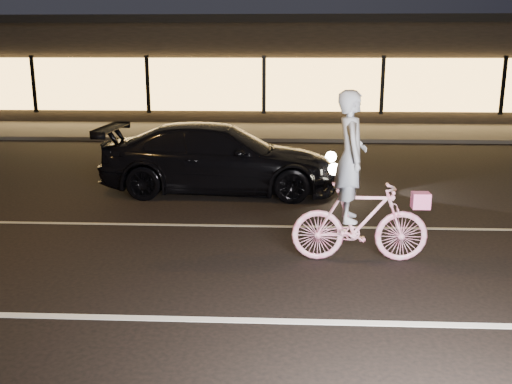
{
  "coord_description": "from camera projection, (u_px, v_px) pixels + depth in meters",
  "views": [
    {
      "loc": [
        0.75,
        -7.33,
        2.97
      ],
      "look_at": [
        0.38,
        0.6,
        0.96
      ],
      "focal_mm": 40.0,
      "sensor_mm": 36.0,
      "label": 1
    }
  ],
  "objects": [
    {
      "name": "lane_stripe_near",
      "position": [
        214.0,
        320.0,
        6.41
      ],
      "size": [
        60.0,
        0.12,
        0.01
      ],
      "primitive_type": "cube",
      "color": "silver",
      "rests_on": "ground"
    },
    {
      "name": "storefront",
      "position": [
        267.0,
        67.0,
        25.7
      ],
      "size": [
        25.4,
        8.42,
        4.2
      ],
      "color": "black",
      "rests_on": "ground"
    },
    {
      "name": "sedan",
      "position": [
        220.0,
        158.0,
        12.0
      ],
      "size": [
        5.01,
        2.16,
        1.43
      ],
      "rotation": [
        0.0,
        0.0,
        1.54
      ],
      "color": "black",
      "rests_on": "ground"
    },
    {
      "name": "ground",
      "position": [
        227.0,
        270.0,
        7.86
      ],
      "size": [
        90.0,
        90.0,
        0.0
      ],
      "primitive_type": "plane",
      "color": "black",
      "rests_on": "ground"
    },
    {
      "name": "sidewalk",
      "position": [
        262.0,
        132.0,
        20.44
      ],
      "size": [
        30.0,
        4.0,
        0.12
      ],
      "primitive_type": "cube",
      "color": "#383533",
      "rests_on": "ground"
    },
    {
      "name": "lane_stripe_far",
      "position": [
        238.0,
        226.0,
        9.8
      ],
      "size": [
        60.0,
        0.1,
        0.01
      ],
      "primitive_type": "cube",
      "color": "gray",
      "rests_on": "ground"
    },
    {
      "name": "cyclist",
      "position": [
        358.0,
        203.0,
        8.0
      ],
      "size": [
        1.93,
        0.67,
        2.43
      ],
      "rotation": [
        0.0,
        0.0,
        1.57
      ],
      "color": "#E12B6D",
      "rests_on": "ground"
    }
  ]
}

